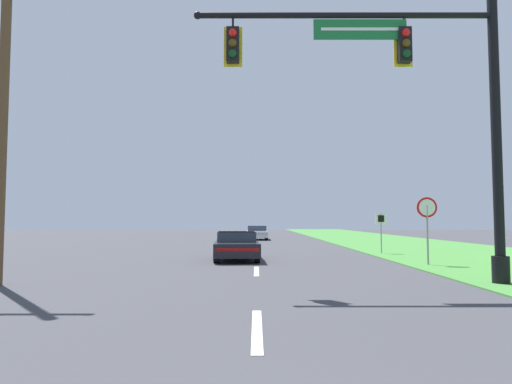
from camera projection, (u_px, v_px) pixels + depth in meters
name	position (u px, v px, depth m)	size (l,w,h in m)	color
grass_verge_right	(410.00, 245.00, 30.97)	(10.00, 110.00, 0.04)	#428438
road_center_line	(256.00, 254.00, 22.98)	(0.16, 34.80, 0.01)	silver
signal_mast	(423.00, 100.00, 12.21)	(8.33, 0.47, 8.07)	black
car_ahead	(236.00, 246.00, 19.43)	(2.05, 4.37, 1.19)	black
far_car	(257.00, 233.00, 39.99)	(1.82, 4.47, 1.19)	black
stop_sign	(427.00, 215.00, 17.01)	(0.76, 0.07, 2.50)	gray
route_sign_post	(381.00, 223.00, 22.89)	(0.55, 0.06, 2.03)	gray
utility_pole_near	(3.00, 98.00, 12.04)	(1.80, 0.26, 9.52)	brown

